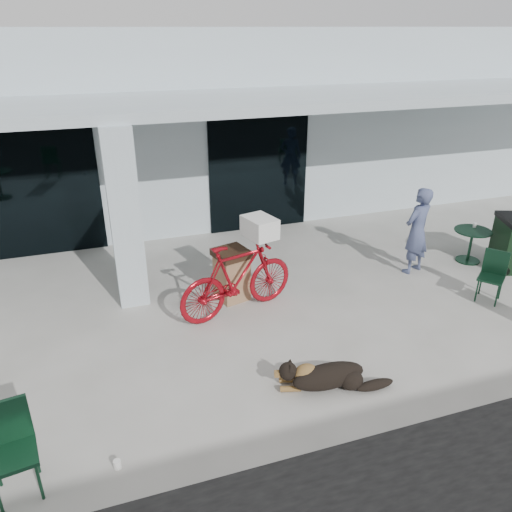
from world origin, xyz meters
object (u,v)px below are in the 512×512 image
object	(u,v)px
dog	(329,375)
person	(417,231)
cafe_chair_near	(12,455)
trash_receptacle	(232,275)
bicycle	(237,278)
cafe_table_far	(470,246)
cafe_chair_far_b	(491,277)

from	to	relation	value
dog	person	size ratio (longest dim) A/B	0.69
cafe_chair_near	trash_receptacle	xyz separation A→B (m)	(3.29, 3.30, -0.05)
dog	trash_receptacle	distance (m)	2.87
bicycle	cafe_table_far	distance (m)	5.22
cafe_chair_near	cafe_table_far	distance (m)	9.05
bicycle	dog	size ratio (longest dim) A/B	1.80
dog	person	xyz separation A→B (m)	(3.20, 2.70, 0.67)
bicycle	cafe_table_far	bearing A→B (deg)	-100.37
dog	bicycle	bearing A→B (deg)	121.31
cafe_chair_far_b	person	distance (m)	1.62
cafe_chair_far_b	trash_receptacle	size ratio (longest dim) A/B	0.96
bicycle	person	bearing A→B (deg)	-99.10
cafe_table_far	cafe_chair_far_b	distance (m)	1.69
bicycle	cafe_chair_far_b	size ratio (longest dim) A/B	2.37
cafe_chair_near	bicycle	bearing A→B (deg)	32.03
cafe_chair_near	cafe_chair_far_b	bearing A→B (deg)	4.15
bicycle	cafe_table_far	size ratio (longest dim) A/B	2.92
cafe_chair_far_b	cafe_table_far	bearing A→B (deg)	113.52
dog	cafe_table_far	size ratio (longest dim) A/B	1.62
cafe_chair_near	cafe_table_far	xyz separation A→B (m)	(8.45, 3.22, -0.18)
person	cafe_chair_near	bearing A→B (deg)	4.27
dog	person	bearing A→B (deg)	56.94
cafe_table_far	trash_receptacle	bearing A→B (deg)	179.16
dog	cafe_chair_near	xyz separation A→B (m)	(-3.85, -0.50, 0.33)
trash_receptacle	cafe_chair_far_b	bearing A→B (deg)	-19.66
bicycle	cafe_chair_near	distance (m)	4.30
bicycle	trash_receptacle	xyz separation A→B (m)	(0.04, 0.50, -0.18)
person	trash_receptacle	size ratio (longest dim) A/B	1.83
dog	trash_receptacle	size ratio (longest dim) A/B	1.27
bicycle	trash_receptacle	size ratio (longest dim) A/B	2.28
bicycle	person	size ratio (longest dim) A/B	1.24
person	trash_receptacle	xyz separation A→B (m)	(-3.75, 0.10, -0.40)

